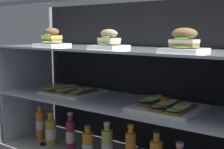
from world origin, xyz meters
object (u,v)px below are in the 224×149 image
Objects in this scene: plated_roll_sandwich_near_left_corner at (52,39)px; open_sandwich_tray_right_of_center at (71,90)px; juice_bottle_front_second at (51,132)px; plated_roll_sandwich_mid_right at (184,42)px; juice_bottle_back_left at (70,134)px; open_sandwich_tray_left_of_center at (166,106)px; juice_bottle_front_fourth at (40,124)px; plated_roll_sandwich_right_of_center at (109,41)px; kitchen_scissors at (40,145)px; juice_bottle_front_left_end at (88,144)px; juice_bottle_front_middle at (107,145)px.

open_sandwich_tray_right_of_center is at bearing 24.47° from plated_roll_sandwich_near_left_corner.
open_sandwich_tray_right_of_center is 0.32m from juice_bottle_front_second.
plated_roll_sandwich_mid_right is at bearing -4.05° from open_sandwich_tray_right_of_center.
open_sandwich_tray_left_of_center is at bearing 1.51° from juice_bottle_back_left.
juice_bottle_back_left is at bearing -58.43° from open_sandwich_tray_right_of_center.
plated_roll_sandwich_mid_right is at bearing -0.62° from juice_bottle_front_fourth.
plated_roll_sandwich_right_of_center is 0.85m from juice_bottle_front_fourth.
plated_roll_sandwich_near_left_corner is at bearing -177.60° from juice_bottle_back_left.
plated_roll_sandwich_right_of_center reaches higher than juice_bottle_front_second.
juice_bottle_back_left is (-0.77, 0.01, -0.61)m from plated_roll_sandwich_mid_right.
plated_roll_sandwich_mid_right is 1.22m from juice_bottle_front_fourth.
juice_bottle_front_fourth reaches higher than kitchen_scissors.
open_sandwich_tray_right_of_center reaches higher than kitchen_scissors.
open_sandwich_tray_right_of_center is (-0.80, 0.06, -0.33)m from plated_roll_sandwich_mid_right.
open_sandwich_tray_left_of_center is 1.56× the size of juice_bottle_front_second.
juice_bottle_front_left_end is at bearing 1.20° from juice_bottle_front_second.
juice_bottle_front_fourth is (-0.61, 0.00, -0.59)m from plated_roll_sandwich_right_of_center.
open_sandwich_tray_right_of_center is at bearing 9.65° from juice_bottle_front_fourth.
plated_roll_sandwich_right_of_center is at bearing 8.45° from juice_bottle_front_left_end.
juice_bottle_front_left_end is (0.20, -0.07, -0.30)m from open_sandwich_tray_right_of_center.
juice_bottle_front_middle is at bearing -158.14° from plated_roll_sandwich_right_of_center.
plated_roll_sandwich_mid_right is 0.87m from juice_bottle_front_left_end.
plated_roll_sandwich_right_of_center is 0.77m from juice_bottle_front_second.
open_sandwich_tray_left_of_center is (-0.10, 0.03, -0.33)m from plated_roll_sandwich_mid_right.
plated_roll_sandwich_mid_right is (0.45, -0.01, 0.00)m from plated_roll_sandwich_right_of_center.
plated_roll_sandwich_right_of_center is 0.45m from plated_roll_sandwich_mid_right.
kitchen_scissors is (-0.20, -0.09, -0.09)m from juice_bottle_back_left.
juice_bottle_back_left is (-0.32, 0.00, -0.61)m from plated_roll_sandwich_right_of_center.
juice_bottle_front_middle is at bearing -9.01° from open_sandwich_tray_right_of_center.
plated_roll_sandwich_near_left_corner is 0.92× the size of plated_roll_sandwich_mid_right.
plated_roll_sandwich_near_left_corner is at bearing -155.53° from open_sandwich_tray_right_of_center.
juice_bottle_front_second reaches higher than kitchen_scissors.
plated_roll_sandwich_near_left_corner reaches higher than plated_roll_sandwich_right_of_center.
plated_roll_sandwich_near_left_corner is 0.76m from juice_bottle_front_middle.
open_sandwich_tray_left_of_center is (0.35, 0.02, -0.33)m from plated_roll_sandwich_right_of_center.
plated_roll_sandwich_near_left_corner reaches higher than juice_bottle_back_left.
juice_bottle_front_fourth is 1.13× the size of juice_bottle_front_second.
open_sandwich_tray_right_of_center is at bearing 177.63° from open_sandwich_tray_left_of_center.
juice_bottle_back_left is (0.29, -0.00, -0.01)m from juice_bottle_front_fourth.
plated_roll_sandwich_right_of_center is (0.46, 0.00, -0.00)m from plated_roll_sandwich_near_left_corner.
juice_bottle_front_second is 1.34× the size of kitchen_scissors.
plated_roll_sandwich_near_left_corner is at bearing -179.46° from plated_roll_sandwich_right_of_center.
juice_bottle_front_middle is at bearing 179.54° from plated_roll_sandwich_mid_right.
juice_bottle_back_left is 0.17m from juice_bottle_front_left_end.
plated_roll_sandwich_right_of_center is 0.65m from juice_bottle_front_left_end.
plated_roll_sandwich_right_of_center is 0.77× the size of juice_bottle_front_middle.
plated_roll_sandwich_near_left_corner is 0.62m from juice_bottle_front_fourth.
juice_bottle_front_left_end reaches higher than kitchen_scissors.
plated_roll_sandwich_right_of_center is at bearing 3.48° from juice_bottle_front_second.
open_sandwich_tray_left_of_center is at bearing 3.33° from juice_bottle_front_second.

